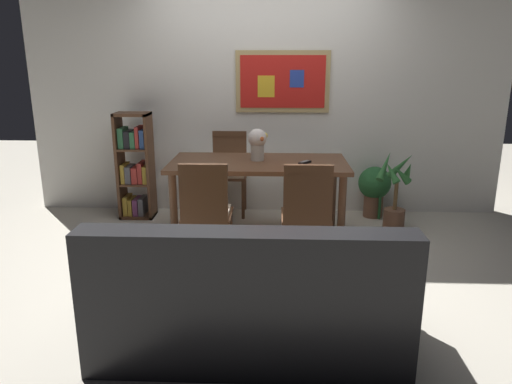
{
  "coord_description": "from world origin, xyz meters",
  "views": [
    {
      "loc": [
        0.11,
        -3.88,
        1.7
      ],
      "look_at": [
        -0.04,
        -0.14,
        0.65
      ],
      "focal_mm": 33.73,
      "sensor_mm": 36.0,
      "label": 1
    }
  ],
  "objects_px": {
    "leather_couch": "(249,300)",
    "potted_palm": "(395,196)",
    "dining_chair_near_right": "(307,207)",
    "dining_chair_far_left": "(229,165)",
    "flower_vase": "(258,142)",
    "bookshelf": "(135,168)",
    "dining_table": "(258,171)",
    "dining_chair_near_left": "(206,206)",
    "tv_remote": "(305,162)",
    "potted_ivy": "(374,188)"
  },
  "relations": [
    {
      "from": "leather_couch",
      "to": "potted_palm",
      "type": "height_order",
      "value": "leather_couch"
    },
    {
      "from": "dining_chair_near_right",
      "to": "dining_chair_far_left",
      "type": "relative_size",
      "value": 1.0
    },
    {
      "from": "leather_couch",
      "to": "flower_vase",
      "type": "relative_size",
      "value": 5.99
    },
    {
      "from": "dining_chair_far_left",
      "to": "bookshelf",
      "type": "bearing_deg",
      "value": -167.94
    },
    {
      "from": "bookshelf",
      "to": "potted_palm",
      "type": "relative_size",
      "value": 1.44
    },
    {
      "from": "leather_couch",
      "to": "dining_chair_near_right",
      "type": "bearing_deg",
      "value": 70.5
    },
    {
      "from": "dining_table",
      "to": "leather_couch",
      "type": "height_order",
      "value": "leather_couch"
    },
    {
      "from": "dining_chair_near_left",
      "to": "bookshelf",
      "type": "bearing_deg",
      "value": 125.96
    },
    {
      "from": "dining_chair_far_left",
      "to": "dining_table",
      "type": "bearing_deg",
      "value": -65.49
    },
    {
      "from": "dining_chair_near_right",
      "to": "dining_chair_far_left",
      "type": "bearing_deg",
      "value": 116.77
    },
    {
      "from": "dining_chair_near_left",
      "to": "leather_couch",
      "type": "relative_size",
      "value": 0.51
    },
    {
      "from": "leather_couch",
      "to": "dining_chair_far_left",
      "type": "bearing_deg",
      "value": 97.91
    },
    {
      "from": "dining_chair_near_right",
      "to": "tv_remote",
      "type": "height_order",
      "value": "dining_chair_near_right"
    },
    {
      "from": "dining_chair_far_left",
      "to": "flower_vase",
      "type": "bearing_deg",
      "value": -64.5
    },
    {
      "from": "dining_chair_far_left",
      "to": "potted_palm",
      "type": "height_order",
      "value": "dining_chair_far_left"
    },
    {
      "from": "dining_chair_near_left",
      "to": "flower_vase",
      "type": "relative_size",
      "value": 3.03
    },
    {
      "from": "dining_chair_near_left",
      "to": "flower_vase",
      "type": "bearing_deg",
      "value": 64.41
    },
    {
      "from": "potted_palm",
      "to": "flower_vase",
      "type": "distance_m",
      "value": 1.52
    },
    {
      "from": "dining_table",
      "to": "dining_chair_near_right",
      "type": "height_order",
      "value": "dining_chair_near_right"
    },
    {
      "from": "leather_couch",
      "to": "potted_ivy",
      "type": "xyz_separation_m",
      "value": [
        1.23,
        2.55,
        0.01
      ]
    },
    {
      "from": "leather_couch",
      "to": "dining_chair_near_left",
      "type": "bearing_deg",
      "value": 110.15
    },
    {
      "from": "dining_chair_far_left",
      "to": "leather_couch",
      "type": "xyz_separation_m",
      "value": [
        0.37,
        -2.65,
        -0.22
      ]
    },
    {
      "from": "potted_ivy",
      "to": "flower_vase",
      "type": "relative_size",
      "value": 1.98
    },
    {
      "from": "dining_table",
      "to": "dining_chair_far_left",
      "type": "height_order",
      "value": "dining_chair_far_left"
    },
    {
      "from": "dining_chair_near_left",
      "to": "dining_chair_far_left",
      "type": "xyz_separation_m",
      "value": [
        0.04,
        1.53,
        0.0
      ]
    },
    {
      "from": "dining_chair_far_left",
      "to": "leather_couch",
      "type": "distance_m",
      "value": 2.69
    },
    {
      "from": "dining_chair_near_right",
      "to": "tv_remote",
      "type": "bearing_deg",
      "value": 88.53
    },
    {
      "from": "bookshelf",
      "to": "potted_palm",
      "type": "height_order",
      "value": "bookshelf"
    },
    {
      "from": "tv_remote",
      "to": "dining_chair_near_right",
      "type": "bearing_deg",
      "value": -91.47
    },
    {
      "from": "leather_couch",
      "to": "potted_palm",
      "type": "distance_m",
      "value": 2.55
    },
    {
      "from": "leather_couch",
      "to": "tv_remote",
      "type": "distance_m",
      "value": 1.9
    },
    {
      "from": "bookshelf",
      "to": "flower_vase",
      "type": "bearing_deg",
      "value": -20.71
    },
    {
      "from": "dining_chair_near_right",
      "to": "flower_vase",
      "type": "bearing_deg",
      "value": 117.89
    },
    {
      "from": "leather_couch",
      "to": "dining_table",
      "type": "bearing_deg",
      "value": 90.42
    },
    {
      "from": "dining_chair_near_left",
      "to": "potted_ivy",
      "type": "relative_size",
      "value": 1.53
    },
    {
      "from": "potted_palm",
      "to": "flower_vase",
      "type": "bearing_deg",
      "value": -170.85
    },
    {
      "from": "dining_chair_far_left",
      "to": "flower_vase",
      "type": "xyz_separation_m",
      "value": [
        0.34,
        -0.72,
        0.39
      ]
    },
    {
      "from": "leather_couch",
      "to": "bookshelf",
      "type": "distance_m",
      "value": 2.81
    },
    {
      "from": "flower_vase",
      "to": "tv_remote",
      "type": "distance_m",
      "value": 0.49
    },
    {
      "from": "dining_table",
      "to": "potted_palm",
      "type": "relative_size",
      "value": 2.11
    },
    {
      "from": "dining_chair_near_left",
      "to": "potted_palm",
      "type": "distance_m",
      "value": 2.06
    },
    {
      "from": "dining_table",
      "to": "potted_palm",
      "type": "distance_m",
      "value": 1.44
    },
    {
      "from": "dining_table",
      "to": "dining_chair_far_left",
      "type": "bearing_deg",
      "value": 114.51
    },
    {
      "from": "dining_chair_near_right",
      "to": "flower_vase",
      "type": "distance_m",
      "value": 0.99
    },
    {
      "from": "dining_chair_near_left",
      "to": "leather_couch",
      "type": "xyz_separation_m",
      "value": [
        0.41,
        -1.12,
        -0.22
      ]
    },
    {
      "from": "dining_chair_near_left",
      "to": "dining_chair_near_right",
      "type": "height_order",
      "value": "same"
    },
    {
      "from": "bookshelf",
      "to": "potted_palm",
      "type": "bearing_deg",
      "value": -5.94
    },
    {
      "from": "potted_ivy",
      "to": "tv_remote",
      "type": "relative_size",
      "value": 3.95
    },
    {
      "from": "dining_table",
      "to": "dining_chair_far_left",
      "type": "xyz_separation_m",
      "value": [
        -0.36,
        0.78,
        -0.12
      ]
    },
    {
      "from": "dining_chair_near_left",
      "to": "bookshelf",
      "type": "distance_m",
      "value": 1.63
    }
  ]
}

